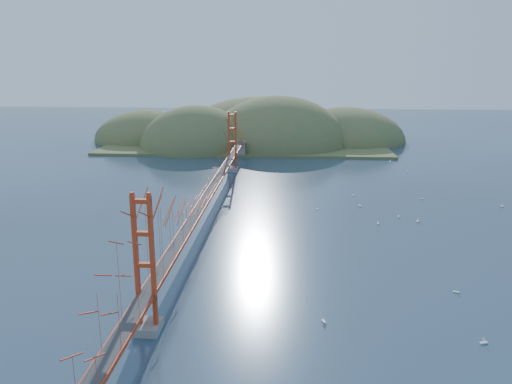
# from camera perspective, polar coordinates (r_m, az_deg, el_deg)

# --- Properties ---
(ground) EXTENTS (320.00, 320.00, 0.00)m
(ground) POSITION_cam_1_polar(r_m,az_deg,el_deg) (69.95, -5.48, -2.95)
(ground) COLOR #293D52
(ground) RESTS_ON ground
(bridge) EXTENTS (2.20, 94.40, 12.00)m
(bridge) POSITION_cam_1_polar(r_m,az_deg,el_deg) (68.30, -5.60, 2.70)
(bridge) COLOR gray
(bridge) RESTS_ON ground
(far_headlands) EXTENTS (84.00, 58.00, 25.00)m
(far_headlands) POSITION_cam_1_polar(r_m,az_deg,el_deg) (136.14, 0.12, 5.91)
(far_headlands) COLOR brown
(far_headlands) RESTS_ON ground
(sailboat_15) EXTENTS (0.67, 0.67, 0.71)m
(sailboat_15) POSITION_cam_1_polar(r_m,az_deg,el_deg) (110.84, 15.09, 3.38)
(sailboat_15) COLOR white
(sailboat_15) RESTS_ON ground
(sailboat_8) EXTENTS (0.68, 0.68, 0.75)m
(sailboat_8) POSITION_cam_1_polar(r_m,az_deg,el_deg) (83.24, 26.28, -1.43)
(sailboat_8) COLOR white
(sailboat_8) RESTS_ON ground
(sailboat_2) EXTENTS (0.58, 0.58, 0.65)m
(sailboat_2) POSITION_cam_1_polar(r_m,az_deg,el_deg) (51.78, 21.91, -10.47)
(sailboat_2) COLOR white
(sailboat_2) RESTS_ON ground
(sailboat_3) EXTENTS (0.53, 0.53, 0.58)m
(sailboat_3) POSITION_cam_1_polar(r_m,az_deg,el_deg) (73.91, 7.02, -1.89)
(sailboat_3) COLOR white
(sailboat_3) RESTS_ON ground
(sailboat_7) EXTENTS (0.49, 0.44, 0.55)m
(sailboat_7) POSITION_cam_1_polar(r_m,az_deg,el_deg) (102.30, 16.92, 2.29)
(sailboat_7) COLOR white
(sailboat_7) RESTS_ON ground
(sailboat_1) EXTENTS (0.63, 0.63, 0.66)m
(sailboat_1) POSITION_cam_1_polar(r_m,az_deg,el_deg) (76.61, 11.77, -1.49)
(sailboat_1) COLOR white
(sailboat_1) RESTS_ON ground
(sailboat_17) EXTENTS (0.57, 0.53, 0.64)m
(sailboat_17) POSITION_cam_1_polar(r_m,az_deg,el_deg) (82.90, 18.40, -0.70)
(sailboat_17) COLOR white
(sailboat_17) RESTS_ON ground
(sailboat_0) EXTENTS (0.50, 0.52, 0.59)m
(sailboat_0) POSITION_cam_1_polar(r_m,az_deg,el_deg) (72.75, 15.96, -2.65)
(sailboat_0) COLOR white
(sailboat_0) RESTS_ON ground
(sailboat_14) EXTENTS (0.48, 0.55, 0.63)m
(sailboat_14) POSITION_cam_1_polar(r_m,az_deg,el_deg) (69.09, 13.78, -3.43)
(sailboat_14) COLOR white
(sailboat_14) RESTS_ON ground
(sailboat_6) EXTENTS (0.58, 0.60, 0.67)m
(sailboat_6) POSITION_cam_1_polar(r_m,az_deg,el_deg) (43.71, 7.73, -14.32)
(sailboat_6) COLOR white
(sailboat_6) RESTS_ON ground
(sailboat_4) EXTENTS (0.67, 0.67, 0.73)m
(sailboat_4) POSITION_cam_1_polar(r_m,az_deg,el_deg) (71.40, 18.00, -3.13)
(sailboat_4) COLOR white
(sailboat_4) RESTS_ON ground
(sailboat_extra_0) EXTENTS (0.66, 0.65, 0.75)m
(sailboat_extra_0) POSITION_cam_1_polar(r_m,az_deg,el_deg) (44.20, 24.58, -15.29)
(sailboat_extra_0) COLOR white
(sailboat_extra_0) RESTS_ON ground
(sailboat_extra_1) EXTENTS (0.64, 0.55, 0.74)m
(sailboat_extra_1) POSITION_cam_1_polar(r_m,az_deg,el_deg) (82.30, 11.08, -0.30)
(sailboat_extra_1) COLOR white
(sailboat_extra_1) RESTS_ON ground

